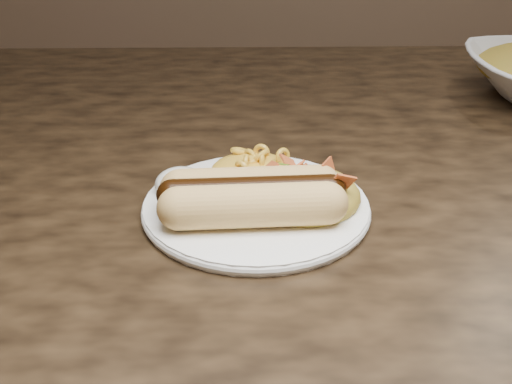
{
  "coord_description": "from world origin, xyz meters",
  "views": [
    {
      "loc": [
        -0.11,
        -0.66,
        1.03
      ],
      "look_at": [
        -0.1,
        -0.17,
        0.77
      ],
      "focal_mm": 42.0,
      "sensor_mm": 36.0,
      "label": 1
    }
  ],
  "objects": [
    {
      "name": "mac_and_cheese",
      "position": [
        -0.11,
        -0.11,
        0.78
      ],
      "size": [
        0.09,
        0.08,
        0.03
      ],
      "primitive_type": "ellipsoid",
      "rotation": [
        0.0,
        0.0,
        -0.02
      ],
      "color": "yellow",
      "rests_on": "plate"
    },
    {
      "name": "table",
      "position": [
        0.0,
        0.0,
        0.66
      ],
      "size": [
        1.6,
        0.9,
        0.75
      ],
      "color": "#3D2B18",
      "rests_on": "floor"
    },
    {
      "name": "fork",
      "position": [
        -0.14,
        -0.17,
        0.75
      ],
      "size": [
        0.05,
        0.13,
        0.0
      ],
      "primitive_type": "cube",
      "rotation": [
        0.0,
        0.0,
        0.29
      ],
      "color": "white",
      "rests_on": "table"
    },
    {
      "name": "taco_salad",
      "position": [
        -0.06,
        -0.17,
        0.78
      ],
      "size": [
        0.11,
        0.1,
        0.05
      ],
      "rotation": [
        0.0,
        0.0,
        0.24
      ],
      "color": "orange",
      "rests_on": "plate"
    },
    {
      "name": "plate",
      "position": [
        -0.1,
        -0.17,
        0.76
      ],
      "size": [
        0.24,
        0.24,
        0.01
      ],
      "primitive_type": "cylinder",
      "rotation": [
        0.0,
        0.0,
        0.11
      ],
      "color": "white",
      "rests_on": "table"
    },
    {
      "name": "hotdog",
      "position": [
        -0.11,
        -0.19,
        0.78
      ],
      "size": [
        0.14,
        0.08,
        0.04
      ],
      "rotation": [
        0.0,
        0.0,
        0.05
      ],
      "color": "#FFBE6C",
      "rests_on": "plate"
    },
    {
      "name": "sour_cream",
      "position": [
        -0.18,
        -0.15,
        0.78
      ],
      "size": [
        0.06,
        0.06,
        0.03
      ],
      "primitive_type": "ellipsoid",
      "rotation": [
        0.0,
        0.0,
        -0.34
      ],
      "color": "white",
      "rests_on": "plate"
    }
  ]
}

